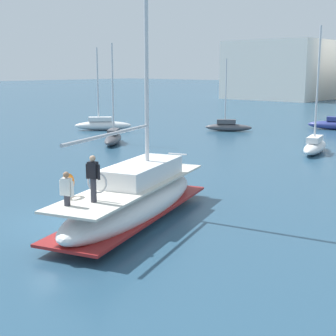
# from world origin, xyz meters

# --- Properties ---
(ground_plane) EXTENTS (400.00, 400.00, 0.00)m
(ground_plane) POSITION_xyz_m (0.00, 0.00, 0.00)
(ground_plane) COLOR #284C66
(main_sailboat) EXTENTS (5.20, 9.88, 12.76)m
(main_sailboat) POSITION_xyz_m (1.75, 1.98, 0.91)
(main_sailboat) COLOR white
(main_sailboat) RESTS_ON ground
(moored_sloop_far) EXTENTS (3.69, 4.32, 7.73)m
(moored_sloop_far) POSITION_xyz_m (-13.69, 15.09, 0.53)
(moored_sloop_far) COLOR #4C4C51
(moored_sloop_far) RESTS_ON ground
(moored_catamaran) EXTENTS (4.28, 3.09, 6.71)m
(moored_catamaran) POSITION_xyz_m (-11.50, 27.78, 0.50)
(moored_catamaran) COLOR #4C4C51
(moored_catamaran) RESTS_ON ground
(moored_cutter_left) EXTENTS (2.42, 5.24, 8.61)m
(moored_cutter_left) POSITION_xyz_m (0.15, 21.38, 0.58)
(moored_cutter_left) COLOR white
(moored_cutter_left) RESTS_ON ground
(moored_cutter_right) EXTENTS (5.32, 2.40, 7.35)m
(moored_cutter_right) POSITION_xyz_m (-4.32, 35.54, 0.55)
(moored_cutter_right) COLOR navy
(moored_cutter_right) RESTS_ON ground
(moored_ketch_distant) EXTENTS (4.76, 4.67, 7.75)m
(moored_ketch_distant) POSITION_xyz_m (-21.00, 20.50, 0.57)
(moored_ketch_distant) COLOR white
(moored_ketch_distant) RESTS_ON ground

